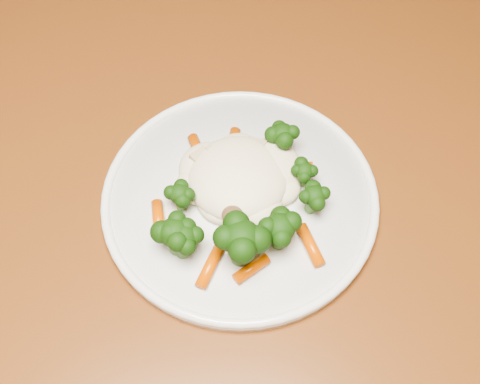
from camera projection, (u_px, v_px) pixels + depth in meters
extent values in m
cube|color=brown|center=(167.00, 180.00, 0.69)|extent=(1.23, 0.93, 0.04)
cube|color=brown|center=(381.00, 103.00, 1.25)|extent=(0.07, 0.07, 0.71)
cylinder|color=white|center=(240.00, 199.00, 0.64)|extent=(0.29, 0.29, 0.01)
ellipsoid|color=#FDF0CA|center=(238.00, 171.00, 0.63)|extent=(0.13, 0.11, 0.05)
ellipsoid|color=black|center=(184.00, 243.00, 0.58)|extent=(0.05, 0.05, 0.04)
ellipsoid|color=black|center=(242.00, 246.00, 0.58)|extent=(0.06, 0.06, 0.05)
ellipsoid|color=black|center=(279.00, 234.00, 0.59)|extent=(0.05, 0.05, 0.04)
ellipsoid|color=black|center=(313.00, 201.00, 0.62)|extent=(0.04, 0.04, 0.03)
ellipsoid|color=black|center=(304.00, 175.00, 0.64)|extent=(0.03, 0.03, 0.03)
ellipsoid|color=black|center=(282.00, 140.00, 0.66)|extent=(0.04, 0.04, 0.04)
ellipsoid|color=black|center=(180.00, 198.00, 0.62)|extent=(0.04, 0.04, 0.03)
ellipsoid|color=black|center=(176.00, 239.00, 0.59)|extent=(0.05, 0.05, 0.04)
cylinder|color=#E85E05|center=(200.00, 154.00, 0.66)|extent=(0.02, 0.05, 0.01)
cylinder|color=#E85E05|center=(232.00, 145.00, 0.67)|extent=(0.02, 0.05, 0.01)
cylinder|color=#E85E05|center=(294.00, 166.00, 0.65)|extent=(0.04, 0.02, 0.01)
cylinder|color=#E85E05|center=(158.00, 218.00, 0.62)|extent=(0.01, 0.04, 0.01)
cylinder|color=#E85E05|center=(211.00, 264.00, 0.59)|extent=(0.04, 0.05, 0.01)
cylinder|color=#E85E05|center=(251.00, 269.00, 0.59)|extent=(0.04, 0.03, 0.01)
cylinder|color=#E85E05|center=(311.00, 245.00, 0.60)|extent=(0.02, 0.05, 0.01)
cylinder|color=#E85E05|center=(255.00, 168.00, 0.64)|extent=(0.02, 0.05, 0.01)
ellipsoid|color=brown|center=(243.00, 173.00, 0.63)|extent=(0.02, 0.02, 0.02)
ellipsoid|color=brown|center=(262.00, 183.00, 0.62)|extent=(0.02, 0.02, 0.02)
ellipsoid|color=brown|center=(221.00, 181.00, 0.63)|extent=(0.02, 0.02, 0.02)
ellipsoid|color=brown|center=(233.00, 215.00, 0.60)|extent=(0.02, 0.02, 0.02)
cube|color=tan|center=(217.00, 153.00, 0.65)|extent=(0.03, 0.02, 0.01)
cube|color=tan|center=(255.00, 147.00, 0.65)|extent=(0.03, 0.03, 0.01)
cube|color=tan|center=(200.00, 157.00, 0.65)|extent=(0.02, 0.02, 0.01)
cube|color=tan|center=(225.00, 152.00, 0.65)|extent=(0.02, 0.02, 0.01)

